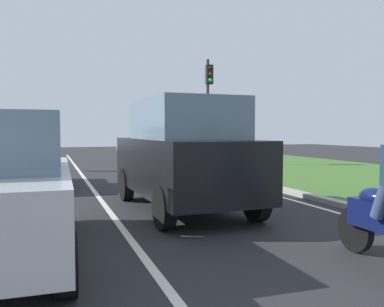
# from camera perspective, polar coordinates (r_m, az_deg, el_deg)

# --- Properties ---
(ground_plane) EXTENTS (60.00, 60.00, 0.00)m
(ground_plane) POSITION_cam_1_polar(r_m,az_deg,el_deg) (13.41, -11.70, -3.90)
(ground_plane) COLOR #262628
(lane_line_center) EXTENTS (0.12, 32.00, 0.01)m
(lane_line_center) POSITION_cam_1_polar(r_m,az_deg,el_deg) (13.33, -14.68, -3.97)
(lane_line_center) COLOR silver
(lane_line_center) RESTS_ON ground
(lane_line_right_edge) EXTENTS (0.12, 32.00, 0.01)m
(lane_line_right_edge) POSITION_cam_1_polar(r_m,az_deg,el_deg) (14.35, 2.72, -3.36)
(lane_line_right_edge) COLOR silver
(lane_line_right_edge) RESTS_ON ground
(grass_verge_right) EXTENTS (9.00, 48.00, 0.06)m
(grass_verge_right) POSITION_cam_1_polar(r_m,az_deg,el_deg) (16.82, 18.36, -2.47)
(grass_verge_right) COLOR #3D6628
(grass_verge_right) RESTS_ON ground
(curb_right) EXTENTS (0.24, 48.00, 0.12)m
(curb_right) POSITION_cam_1_polar(r_m,az_deg,el_deg) (14.54, 4.54, -3.06)
(curb_right) COLOR #9E9B93
(curb_right) RESTS_ON ground
(car_suv_ahead) EXTENTS (2.06, 4.54, 2.28)m
(car_suv_ahead) POSITION_cam_1_polar(r_m,az_deg,el_deg) (8.28, -1.26, -0.08)
(car_suv_ahead) COLOR black
(car_suv_ahead) RESTS_ON ground
(car_hatchback_far) EXTENTS (1.85, 3.76, 1.78)m
(car_hatchback_far) POSITION_cam_1_polar(r_m,az_deg,el_deg) (12.67, -22.62, -0.48)
(car_hatchback_far) COLOR #474C51
(car_hatchback_far) RESTS_ON ground
(traffic_light_near_right) EXTENTS (0.32, 0.50, 5.05)m
(traffic_light_near_right) POSITION_cam_1_polar(r_m,az_deg,el_deg) (19.12, 2.38, 8.43)
(traffic_light_near_right) COLOR #2D2D2D
(traffic_light_near_right) RESTS_ON ground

